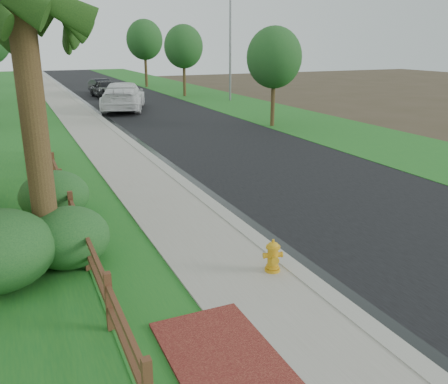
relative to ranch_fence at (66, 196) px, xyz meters
name	(u,v)px	position (x,y,z in m)	size (l,w,h in m)	color
ground	(304,297)	(3.60, -6.40, -0.62)	(120.00, 120.00, 0.00)	#39301F
road	(126,98)	(8.20, 28.60, -0.61)	(8.00, 90.00, 0.02)	black
curb	(76,99)	(4.00, 28.60, -0.56)	(0.40, 90.00, 0.12)	gray
wet_gutter	(80,100)	(4.35, 28.60, -0.60)	(0.50, 90.00, 0.00)	black
sidewalk	(59,100)	(2.70, 28.60, -0.57)	(2.20, 90.00, 0.10)	gray
grass_strip	(35,102)	(0.80, 28.60, -0.59)	(1.60, 90.00, 0.06)	#1A5B1F
verge_far	(199,94)	(15.10, 28.60, -0.60)	(6.00, 90.00, 0.04)	#1A5B1F
brick_patch	(220,354)	(1.40, -7.40, -0.56)	(1.60, 2.40, 0.11)	maroon
ranch_fence	(66,196)	(0.00, 0.00, 0.00)	(0.12, 16.92, 1.10)	#4C2819
fire_hydrant	(273,257)	(3.50, -5.35, -0.19)	(0.47, 0.38, 0.71)	gold
white_suv	(123,96)	(6.28, 20.68, 0.39)	(2.76, 6.78, 1.97)	white
dark_car_mid	(105,88)	(6.61, 29.20, 0.18)	(1.84, 4.58, 1.56)	black
dark_car_far	(102,86)	(6.96, 32.63, 0.07)	(1.41, 4.04, 1.33)	black
streetlight	(228,37)	(15.43, 22.84, 4.36)	(2.03, 0.34, 8.79)	gray
boulder	(62,224)	(-0.30, -1.54, -0.23)	(1.15, 0.86, 0.77)	brown
shrub_a	(68,237)	(-0.30, -3.13, 0.04)	(1.76, 1.76, 1.32)	#17411D
shrub_c	(54,195)	(-0.30, 0.01, 0.06)	(1.86, 1.86, 1.35)	#17411D
tree_near_right	(274,58)	(12.60, 10.61, 3.21)	(3.07, 3.07, 5.53)	#392517
tree_mid_right	(184,47)	(13.28, 27.48, 3.64)	(3.38, 3.38, 6.12)	#392517
tree_far_right	(144,40)	(12.60, 37.70, 4.23)	(3.76, 3.76, 6.93)	#392517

